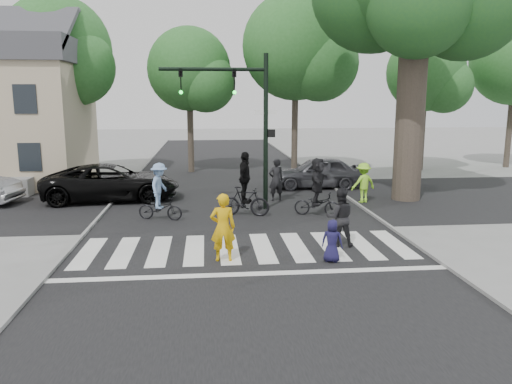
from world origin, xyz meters
TOP-DOWN VIEW (x-y plane):
  - ground at (0.00, 0.00)m, footprint 120.00×120.00m
  - road_stem at (0.00, 5.00)m, footprint 10.00×70.00m
  - road_cross at (0.00, 8.00)m, footprint 70.00×10.00m
  - curb_left at (-5.05, 5.00)m, footprint 0.10×70.00m
  - curb_right at (5.05, 5.00)m, footprint 0.10×70.00m
  - crosswalk at (0.00, 0.66)m, footprint 10.00×3.85m
  - traffic_signal at (0.35, 6.20)m, footprint 4.45×0.29m
  - bg_tree_1 at (-8.70, 15.48)m, footprint 6.09×5.80m
  - bg_tree_2 at (-1.76, 16.62)m, footprint 5.04×4.80m
  - bg_tree_3 at (4.31, 15.27)m, footprint 6.30×6.00m
  - bg_tree_4 at (12.23, 16.12)m, footprint 4.83×4.60m
  - house at (-11.49, 13.98)m, footprint 8.40×8.10m
  - pedestrian_woman at (-0.70, -0.07)m, footprint 0.69×0.46m
  - pedestrian_child at (2.19, -0.45)m, footprint 0.67×0.56m
  - pedestrian_adult at (2.78, 0.97)m, footprint 0.92×0.75m
  - cyclist_left at (-2.79, 4.80)m, footprint 1.73×1.19m
  - cyclist_mid at (0.30, 5.14)m, footprint 1.91×1.20m
  - cyclist_right at (2.98, 4.87)m, footprint 1.82×1.68m
  - car_suv at (-5.17, 8.56)m, footprint 5.87×3.05m
  - car_grey at (4.30, 10.71)m, footprint 4.51×1.90m
  - bystander_hivis at (5.44, 7.06)m, footprint 1.22×0.90m
  - bystander_dark at (1.84, 7.80)m, footprint 0.73×0.54m

SIDE VIEW (x-z plane):
  - ground at x=0.00m, z-range 0.00..0.00m
  - road_stem at x=0.00m, z-range 0.00..0.01m
  - road_cross at x=0.00m, z-range 0.00..0.01m
  - crosswalk at x=0.00m, z-range 0.00..0.01m
  - curb_left at x=-5.05m, z-range 0.00..0.10m
  - curb_right at x=5.05m, z-range 0.00..0.10m
  - pedestrian_child at x=2.19m, z-range 0.00..1.17m
  - car_grey at x=4.30m, z-range 0.00..1.52m
  - car_suv at x=-5.17m, z-range 0.00..1.58m
  - bystander_hivis at x=5.44m, z-range 0.00..1.68m
  - pedestrian_adult at x=2.78m, z-range 0.00..1.75m
  - cyclist_left at x=-2.79m, z-range -0.14..1.94m
  - bystander_dark at x=1.84m, z-range 0.00..1.82m
  - pedestrian_woman at x=-0.70m, z-range 0.00..1.86m
  - cyclist_right at x=2.98m, z-range -0.12..2.06m
  - cyclist_mid at x=0.30m, z-range -0.21..2.19m
  - house at x=-11.49m, z-range -0.61..8.21m
  - traffic_signal at x=0.35m, z-range 0.90..6.90m
  - bg_tree_4 at x=12.23m, z-range 1.56..9.71m
  - bg_tree_2 at x=-1.76m, z-range 1.58..9.98m
  - bg_tree_1 at x=-8.70m, z-range 1.75..11.55m
  - bg_tree_3 at x=4.31m, z-range 1.84..12.04m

